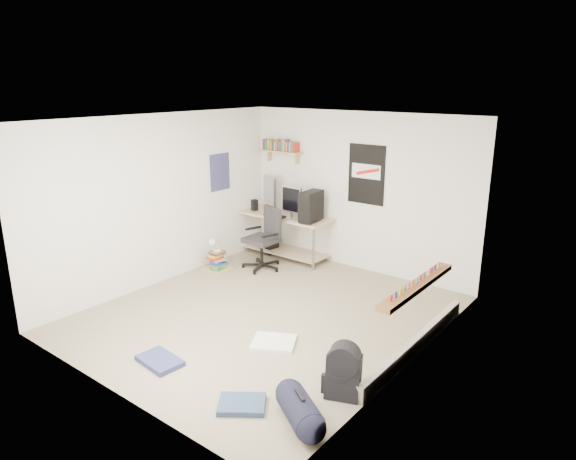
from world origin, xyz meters
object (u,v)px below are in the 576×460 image
Objects in this scene: duffel_bag at (300,409)px; book_stack at (218,260)px; desk at (286,236)px; backpack at (343,376)px; office_chair at (262,239)px.

duffel_bag reaches higher than book_stack.
desk is 3.18× the size of duffel_bag.
desk is 4.16m from backpack.
desk is 0.74m from office_chair.
desk is at bearing 68.57° from book_stack.
backpack is (2.92, -2.18, -0.29)m from office_chair.
duffel_bag is 4.09m from book_stack.
office_chair is 0.79m from book_stack.
office_chair is at bearing -60.33° from desk.
backpack is at bearing -19.07° from office_chair.
office_chair is 1.87× the size of duffel_bag.
book_stack is at bearing -120.44° from office_chair.
office_chair is 3.65m from backpack.
desk is at bearing 161.72° from duffel_bag.
desk is 1.70× the size of office_chair.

